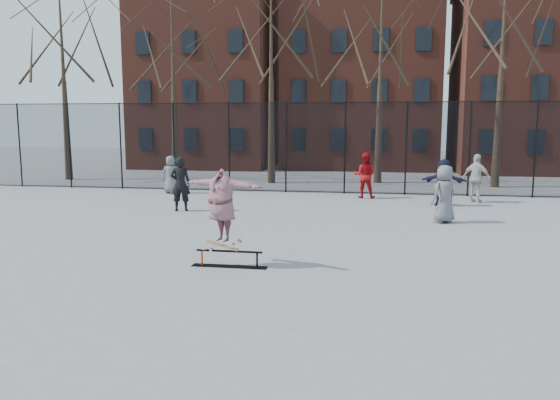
% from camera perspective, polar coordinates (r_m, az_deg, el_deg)
% --- Properties ---
extents(ground, '(100.00, 100.00, 0.00)m').
position_cam_1_polar(ground, '(11.61, -2.58, -7.58)').
color(ground, slate).
extents(skate_rail, '(1.68, 0.26, 0.37)m').
position_cam_1_polar(skate_rail, '(12.07, -5.32, -6.29)').
color(skate_rail, black).
rests_on(skate_rail, ground).
extents(skateboard, '(0.79, 0.19, 0.09)m').
position_cam_1_polar(skateboard, '(12.04, -6.04, -4.99)').
color(skateboard, '#96663C').
rests_on(skateboard, skate_rail).
extents(skater, '(2.02, 1.12, 1.59)m').
position_cam_1_polar(skater, '(11.88, -6.10, -1.05)').
color(skater, '#473688').
rests_on(skater, skateboard).
extents(bystander_grey, '(0.87, 0.62, 1.66)m').
position_cam_1_polar(bystander_grey, '(24.47, -11.34, 2.63)').
color(bystander_grey, '#5F5E63').
rests_on(bystander_grey, ground).
extents(bystander_black, '(0.78, 0.58, 1.92)m').
position_cam_1_polar(bystander_black, '(19.58, -10.36, 1.67)').
color(bystander_black, black).
rests_on(bystander_black, ground).
extents(bystander_red, '(0.97, 0.79, 1.89)m').
position_cam_1_polar(bystander_red, '(22.81, 8.84, 2.57)').
color(bystander_red, maroon).
rests_on(bystander_red, ground).
extents(bystander_white, '(1.18, 1.01, 1.90)m').
position_cam_1_polar(bystander_white, '(22.64, 19.85, 2.15)').
color(bystander_white, beige).
rests_on(bystander_white, ground).
extents(bystander_navy, '(1.72, 0.90, 1.77)m').
position_cam_1_polar(bystander_navy, '(21.33, 16.72, 1.78)').
color(bystander_navy, '#1A1A34').
rests_on(bystander_navy, ground).
extents(bystander_extra, '(1.05, 1.00, 1.81)m').
position_cam_1_polar(bystander_extra, '(17.77, 16.79, 0.60)').
color(bystander_extra, '#5E5D62').
rests_on(bystander_extra, ground).
extents(fence, '(34.03, 0.07, 4.00)m').
position_cam_1_polar(fence, '(24.06, 3.90, 5.60)').
color(fence, black).
rests_on(fence, ground).
extents(tree_row, '(33.66, 7.46, 10.67)m').
position_cam_1_polar(tree_row, '(28.49, 4.38, 16.70)').
color(tree_row, black).
rests_on(tree_row, ground).
extents(rowhouses, '(29.00, 7.00, 13.00)m').
position_cam_1_polar(rowhouses, '(37.06, 7.17, 12.69)').
color(rowhouses, '#5C281E').
rests_on(rowhouses, ground).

